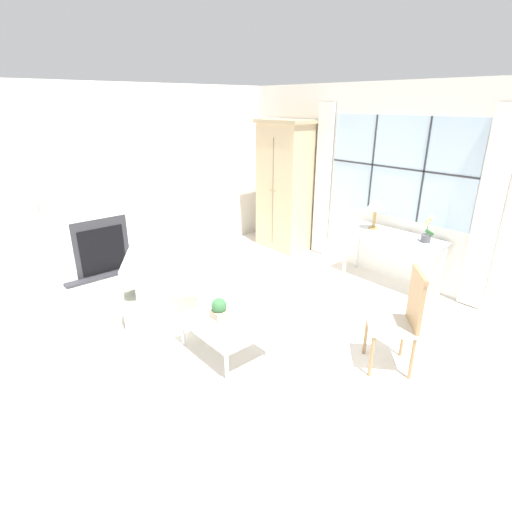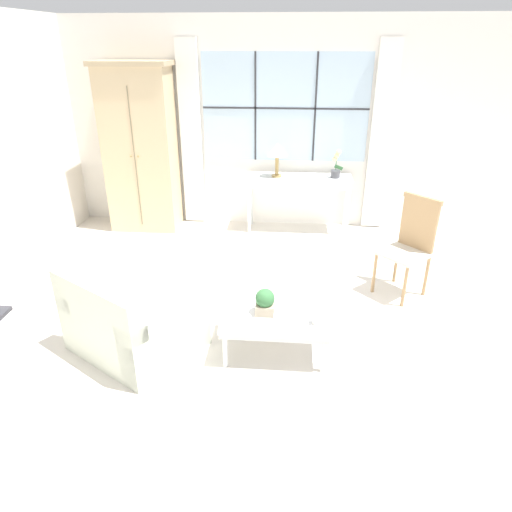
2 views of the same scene
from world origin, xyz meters
name	(u,v)px [view 1 (image 1 of 2)]	position (x,y,z in m)	size (l,w,h in m)	color
ground_plane	(232,345)	(0.00, 0.00, 0.00)	(14.00, 14.00, 0.00)	silver
wall_back_windowed	(396,185)	(0.00, 3.02, 1.40)	(7.20, 0.14, 2.80)	silver
wall_left	(145,176)	(-3.03, 0.60, 1.40)	(0.06, 7.20, 2.80)	silver
fireplace	(97,227)	(-2.91, -0.32, 0.76)	(0.34, 1.49, 2.25)	#2D2D33
armoire	(284,186)	(-1.96, 2.69, 1.13)	(1.00, 0.59, 2.25)	tan
console_table	(393,239)	(0.22, 2.74, 0.70)	(1.44, 0.40, 0.79)	silver
table_lamp	(376,205)	(-0.09, 2.69, 1.14)	(0.28, 0.28, 0.46)	#9E7F47
potted_orchid	(427,232)	(0.71, 2.71, 0.93)	(0.16, 0.12, 0.38)	#4C4C51
armchair_upholstered	(161,292)	(-1.20, -0.20, 0.27)	(1.29, 1.24, 0.78)	beige
side_chair_wooden	(403,315)	(1.39, 1.05, 0.59)	(0.62, 0.62, 1.05)	beige
coffee_table	(223,325)	(0.04, -0.13, 0.32)	(0.91, 0.63, 0.37)	silver
potted_plant_small	(219,308)	(-0.06, -0.11, 0.48)	(0.17, 0.17, 0.23)	tan
pillar_candle	(234,334)	(0.38, -0.24, 0.43)	(0.12, 0.12, 0.14)	silver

